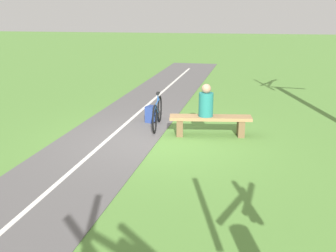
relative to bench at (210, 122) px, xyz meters
The scene contains 7 objects.
ground_plane 1.39m from the bench, 25.77° to the left, with size 80.00×80.00×0.00m, color #548438.
paved_path 5.33m from the bench, 59.51° to the left, with size 2.44×36.00×0.02m, color #565454.
path_centre_line 5.33m from the bench, 59.51° to the left, with size 0.10×32.00×0.00m, color silver.
bench is the anchor object (origin of this frame).
person_seated 0.52m from the bench, ahead, with size 0.40×0.40×0.82m.
bicycle 1.55m from the bench, 20.17° to the right, with size 0.14×1.84×0.93m.
backpack 1.97m from the bench, 29.84° to the right, with size 0.34×0.36×0.47m.
Camera 1 is at (-1.69, 9.59, 3.20)m, focal length 44.69 mm.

